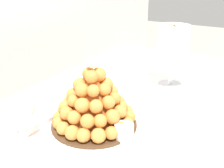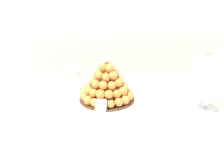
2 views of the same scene
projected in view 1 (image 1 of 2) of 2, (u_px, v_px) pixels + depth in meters
The scene contains 8 objects.
buffet_table at pixel (136, 124), 1.13m from camera, with size 1.50×0.92×0.78m.
serving_tray at pixel (98, 131), 0.88m from camera, with size 0.64×0.33×0.02m.
croquembouche at pixel (94, 101), 0.88m from camera, with size 0.27×0.27×0.23m.
dessert_cup_mid_left at pixel (124, 133), 0.82m from camera, with size 0.06×0.06×0.05m.
dessert_cup_centre at pixel (158, 102), 1.02m from camera, with size 0.06×0.06×0.05m.
macaron_goblet at pixel (173, 49), 1.18m from camera, with size 0.13×0.13×0.28m.
fruit_tart_plate at pixel (171, 64), 1.48m from camera, with size 0.19×0.19×0.06m.
wine_glass at pixel (22, 108), 0.80m from camera, with size 0.08×0.08×0.15m.
Camera 1 is at (-0.90, -0.42, 1.25)m, focal length 45.85 mm.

